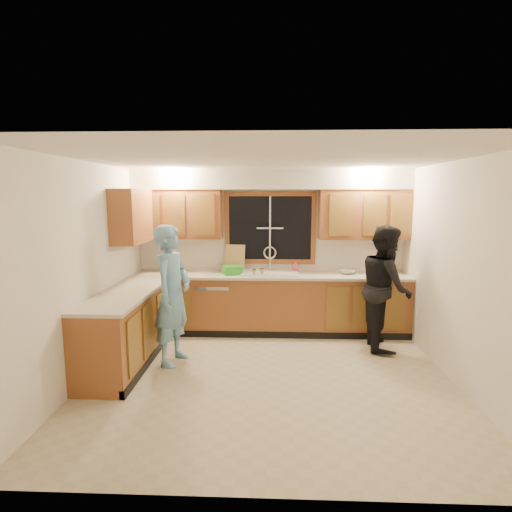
% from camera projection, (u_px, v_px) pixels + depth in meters
% --- Properties ---
extents(floor, '(4.20, 4.20, 0.00)m').
position_uv_depth(floor, '(269.00, 377.00, 4.68)').
color(floor, '#C2B595').
rests_on(floor, ground).
extents(ceiling, '(4.20, 4.20, 0.00)m').
position_uv_depth(ceiling, '(270.00, 159.00, 4.31)').
color(ceiling, white).
extents(wall_back, '(4.20, 0.00, 4.20)m').
position_uv_depth(wall_back, '(270.00, 250.00, 6.37)').
color(wall_back, white).
rests_on(wall_back, ground).
extents(wall_left, '(0.00, 3.80, 3.80)m').
position_uv_depth(wall_left, '(86.00, 271.00, 4.58)').
color(wall_left, white).
rests_on(wall_left, ground).
extents(wall_right, '(0.00, 3.80, 3.80)m').
position_uv_depth(wall_right, '(459.00, 274.00, 4.41)').
color(wall_right, white).
rests_on(wall_right, ground).
extents(base_cabinets_back, '(4.20, 0.60, 0.88)m').
position_uv_depth(base_cabinets_back, '(270.00, 304.00, 6.20)').
color(base_cabinets_back, '#94532B').
rests_on(base_cabinets_back, ground).
extents(base_cabinets_left, '(0.60, 1.90, 0.88)m').
position_uv_depth(base_cabinets_left, '(126.00, 329.00, 5.03)').
color(base_cabinets_left, '#94532B').
rests_on(base_cabinets_left, ground).
extents(countertop_back, '(4.20, 0.63, 0.04)m').
position_uv_depth(countertop_back, '(270.00, 275.00, 6.11)').
color(countertop_back, beige).
rests_on(countertop_back, base_cabinets_back).
extents(countertop_left, '(0.63, 1.90, 0.04)m').
position_uv_depth(countertop_left, '(126.00, 294.00, 4.96)').
color(countertop_left, beige).
rests_on(countertop_left, base_cabinets_left).
extents(upper_cabinets_left, '(1.35, 0.33, 0.75)m').
position_uv_depth(upper_cabinets_left, '(178.00, 214.00, 6.18)').
color(upper_cabinets_left, '#94532B').
rests_on(upper_cabinets_left, wall_back).
extents(upper_cabinets_right, '(1.35, 0.33, 0.75)m').
position_uv_depth(upper_cabinets_right, '(364.00, 214.00, 6.07)').
color(upper_cabinets_right, '#94532B').
rests_on(upper_cabinets_right, wall_back).
extents(upper_cabinets_return, '(0.33, 0.90, 0.75)m').
position_uv_depth(upper_cabinets_return, '(132.00, 216.00, 5.59)').
color(upper_cabinets_return, '#94532B').
rests_on(upper_cabinets_return, wall_left).
extents(soffit, '(4.20, 0.35, 0.30)m').
position_uv_depth(soffit, '(270.00, 180.00, 6.03)').
color(soffit, silver).
rests_on(soffit, wall_back).
extents(window_frame, '(1.44, 0.03, 1.14)m').
position_uv_depth(window_frame, '(270.00, 228.00, 6.31)').
color(window_frame, black).
rests_on(window_frame, wall_back).
extents(sink, '(0.86, 0.52, 0.57)m').
position_uv_depth(sink, '(270.00, 277.00, 6.14)').
color(sink, white).
rests_on(sink, countertop_back).
extents(dishwasher, '(0.60, 0.56, 0.82)m').
position_uv_depth(dishwasher, '(215.00, 306.00, 6.22)').
color(dishwasher, white).
rests_on(dishwasher, floor).
extents(stove, '(0.58, 0.75, 0.90)m').
position_uv_depth(stove, '(108.00, 345.00, 4.47)').
color(stove, white).
rests_on(stove, floor).
extents(man, '(0.56, 0.72, 1.76)m').
position_uv_depth(man, '(172.00, 295.00, 4.98)').
color(man, '#6AA2C8').
rests_on(man, floor).
extents(woman, '(0.71, 0.88, 1.72)m').
position_uv_depth(woman, '(385.00, 287.00, 5.49)').
color(woman, black).
rests_on(woman, floor).
extents(knife_block, '(0.13, 0.12, 0.20)m').
position_uv_depth(knife_block, '(163.00, 266.00, 6.25)').
color(knife_block, brown).
rests_on(knife_block, countertop_back).
extents(cutting_board, '(0.33, 0.15, 0.42)m').
position_uv_depth(cutting_board, '(235.00, 258.00, 6.33)').
color(cutting_board, tan).
rests_on(cutting_board, countertop_back).
extents(dish_crate, '(0.35, 0.34, 0.13)m').
position_uv_depth(dish_crate, '(232.00, 270.00, 6.11)').
color(dish_crate, '#2C9225').
rests_on(dish_crate, countertop_back).
extents(soap_bottle, '(0.11, 0.11, 0.18)m').
position_uv_depth(soap_bottle, '(295.00, 266.00, 6.28)').
color(soap_bottle, '#D45073').
rests_on(soap_bottle, countertop_back).
extents(bowl, '(0.26, 0.26, 0.06)m').
position_uv_depth(bowl, '(347.00, 272.00, 6.12)').
color(bowl, silver).
rests_on(bowl, countertop_back).
extents(can_left, '(0.07, 0.07, 0.11)m').
position_uv_depth(can_left, '(254.00, 273.00, 5.91)').
color(can_left, beige).
rests_on(can_left, countertop_back).
extents(can_right, '(0.08, 0.08, 0.12)m').
position_uv_depth(can_right, '(262.00, 272.00, 5.94)').
color(can_right, beige).
rests_on(can_right, countertop_back).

